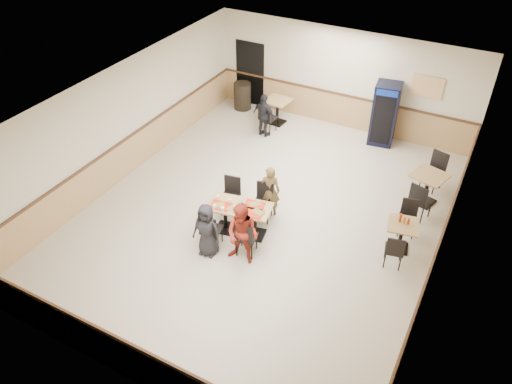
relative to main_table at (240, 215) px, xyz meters
The scene contains 20 objects.
ground 0.99m from the main_table, 76.59° to the left, with size 10.00×10.00×0.00m, color beige.
room_shell 3.91m from the main_table, 59.70° to the left, with size 10.00×10.00×10.00m.
main_table is the anchor object (origin of this frame).
main_chairs 0.06m from the main_table, 169.20° to the right, with size 1.53×1.85×0.95m.
diner_woman_left 0.98m from the main_table, 107.10° to the right, with size 0.63×0.41×1.29m, color black.
diner_woman_right 0.95m from the main_table, 56.82° to the right, with size 0.72×0.56×1.47m, color maroon.
diner_man_opposite 0.98m from the main_table, 72.90° to the left, with size 0.48×0.32×1.32m, color brown.
lone_diner 4.42m from the main_table, 110.21° to the left, with size 0.78×0.32×1.33m, color black.
tabletop_clutter 0.28m from the main_table, 73.64° to the right, with size 1.25×0.78×0.12m.
side_table_near 3.56m from the main_table, 19.15° to the left, with size 0.77×0.77×0.70m.
side_table_near_chair_south 3.41m from the main_table, 10.28° to the left, with size 0.41×0.41×0.88m, color black, non-canonical shape.
side_table_near_chair_north 3.78m from the main_table, 27.16° to the left, with size 0.41×0.41×0.88m, color black, non-canonical shape.
side_table_far 4.66m from the main_table, 41.97° to the left, with size 0.95×0.95×0.81m.
side_table_far_chair_south 4.25m from the main_table, 35.45° to the left, with size 0.48×0.48×1.03m, color black, non-canonical shape.
side_table_far_chair_north 5.11m from the main_table, 47.38° to the left, with size 0.48×0.48×1.03m, color black, non-canonical shape.
condiment_caddy 3.55m from the main_table, 20.08° to the left, with size 0.23×0.06×0.20m.
back_table 5.26m from the main_table, 106.86° to the left, with size 0.80×0.80×0.78m.
back_table_chair_lone 4.66m from the main_table, 109.10° to the left, with size 0.46×0.46×0.99m, color black, non-canonical shape.
pepsi_cooler 5.69m from the main_table, 72.99° to the left, with size 0.78×0.78×1.82m.
trash_bin 6.14m from the main_table, 118.77° to the left, with size 0.55×0.55×0.87m, color black.
Camera 1 is at (4.18, -8.29, 7.61)m, focal length 35.00 mm.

